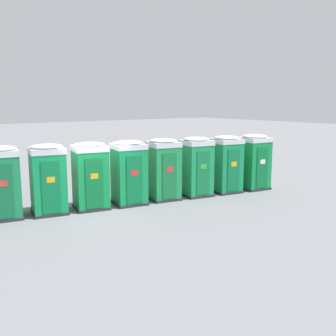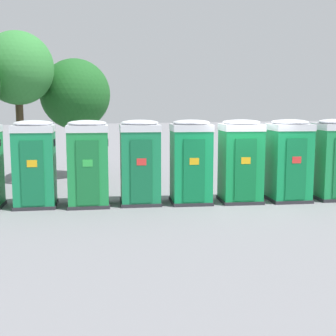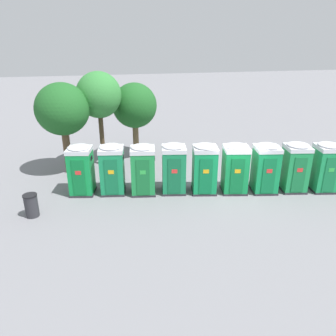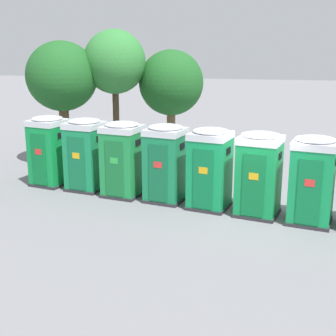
{
  "view_description": "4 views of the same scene",
  "coord_description": "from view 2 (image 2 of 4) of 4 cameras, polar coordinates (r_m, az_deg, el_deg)",
  "views": [
    {
      "loc": [
        -6.48,
        -13.31,
        4.04
      ],
      "look_at": [
        3.22,
        -0.62,
        1.3
      ],
      "focal_mm": 42.0,
      "sensor_mm": 36.0,
      "label": 1
    },
    {
      "loc": [
        -6.56,
        -12.85,
        2.99
      ],
      "look_at": [
        -2.19,
        0.43,
        1.08
      ],
      "focal_mm": 50.0,
      "sensor_mm": 36.0,
      "label": 2
    },
    {
      "loc": [
        -6.67,
        -14.18,
        7.35
      ],
      "look_at": [
        -3.31,
        0.65,
        1.31
      ],
      "focal_mm": 35.0,
      "sensor_mm": 36.0,
      "label": 3
    },
    {
      "loc": [
        0.45,
        -13.63,
        4.95
      ],
      "look_at": [
        -2.91,
        0.57,
        1.13
      ],
      "focal_mm": 50.0,
      "sensor_mm": 36.0,
      "label": 4
    }
  ],
  "objects": [
    {
      "name": "ground_plane",
      "position": [
        14.74,
        8.69,
        -4.04
      ],
      "size": [
        120.0,
        120.0,
        0.0
      ],
      "primitive_type": "plane",
      "color": "slate"
    },
    {
      "name": "street_tree_2",
      "position": [
        19.45,
        -11.24,
        8.72
      ],
      "size": [
        2.81,
        2.81,
        4.82
      ],
      "color": "brown",
      "rests_on": "ground"
    },
    {
      "name": "street_tree_0",
      "position": [
        18.28,
        -17.85,
        11.41
      ],
      "size": [
        2.61,
        2.61,
        5.64
      ],
      "color": "#4C3826",
      "rests_on": "ground"
    },
    {
      "name": "portapotty_6",
      "position": [
        14.98,
        14.52,
        0.96
      ],
      "size": [
        1.41,
        1.4,
        2.54
      ],
      "color": "#2D2D33",
      "rests_on": "ground"
    },
    {
      "name": "portapotty_5",
      "position": [
        14.5,
        8.82,
        0.9
      ],
      "size": [
        1.44,
        1.42,
        2.54
      ],
      "color": "#2D2D33",
      "rests_on": "ground"
    },
    {
      "name": "portapotty_2",
      "position": [
        13.95,
        -9.73,
        0.61
      ],
      "size": [
        1.39,
        1.38,
        2.54
      ],
      "color": "#2D2D33",
      "rests_on": "ground"
    },
    {
      "name": "portapotty_3",
      "position": [
        14.06,
        -3.43,
        0.77
      ],
      "size": [
        1.4,
        1.39,
        2.54
      ],
      "color": "#2D2D33",
      "rests_on": "ground"
    },
    {
      "name": "portapotty_4",
      "position": [
        14.18,
        2.8,
        0.83
      ],
      "size": [
        1.42,
        1.41,
        2.54
      ],
      "color": "#2D2D33",
      "rests_on": "ground"
    },
    {
      "name": "portapotty_1",
      "position": [
        14.19,
        -15.94,
        0.55
      ],
      "size": [
        1.38,
        1.37,
        2.54
      ],
      "color": "#2D2D33",
      "rests_on": "ground"
    },
    {
      "name": "portapotty_7",
      "position": [
        15.69,
        19.64,
        1.06
      ],
      "size": [
        1.39,
        1.4,
        2.54
      ],
      "color": "#2D2D33",
      "rests_on": "ground"
    }
  ]
}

